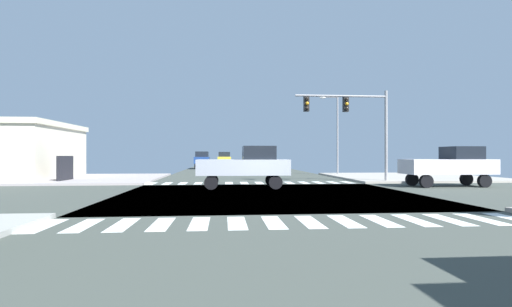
{
  "coord_description": "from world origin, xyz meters",
  "views": [
    {
      "loc": [
        -2.11,
        -17.43,
        1.83
      ],
      "look_at": [
        -0.0,
        6.87,
        1.95
      ],
      "focal_mm": 26.31,
      "sensor_mm": 36.0,
      "label": 1
    }
  ],
  "objects_px": {
    "street_lamp": "(335,127)",
    "pickup_leading_2": "(246,165)",
    "suv_farside_1": "(202,159)",
    "pickup_nearside_1": "(450,164)",
    "suv_queued_2": "(224,158)",
    "traffic_signal_mast": "(351,114)"
  },
  "relations": [
    {
      "from": "traffic_signal_mast",
      "to": "street_lamp",
      "type": "relative_size",
      "value": 0.86
    },
    {
      "from": "street_lamp",
      "to": "suv_farside_1",
      "type": "bearing_deg",
      "value": 126.42
    },
    {
      "from": "street_lamp",
      "to": "pickup_leading_2",
      "type": "height_order",
      "value": "street_lamp"
    },
    {
      "from": "traffic_signal_mast",
      "to": "suv_farside_1",
      "type": "bearing_deg",
      "value": 112.67
    },
    {
      "from": "traffic_signal_mast",
      "to": "suv_queued_2",
      "type": "height_order",
      "value": "traffic_signal_mast"
    },
    {
      "from": "suv_farside_1",
      "to": "traffic_signal_mast",
      "type": "bearing_deg",
      "value": 112.67
    },
    {
      "from": "pickup_nearside_1",
      "to": "suv_queued_2",
      "type": "distance_m",
      "value": 38.3
    },
    {
      "from": "pickup_nearside_1",
      "to": "suv_farside_1",
      "type": "relative_size",
      "value": 1.11
    },
    {
      "from": "pickup_nearside_1",
      "to": "pickup_leading_2",
      "type": "height_order",
      "value": "same"
    },
    {
      "from": "suv_farside_1",
      "to": "suv_queued_2",
      "type": "distance_m",
      "value": 6.22
    },
    {
      "from": "suv_farside_1",
      "to": "pickup_leading_2",
      "type": "xyz_separation_m",
      "value": [
        4.14,
        -30.52,
        -0.1
      ]
    },
    {
      "from": "traffic_signal_mast",
      "to": "street_lamp",
      "type": "xyz_separation_m",
      "value": [
        1.76,
        9.39,
        -0.15
      ]
    },
    {
      "from": "street_lamp",
      "to": "pickup_nearside_1",
      "type": "relative_size",
      "value": 1.43
    },
    {
      "from": "suv_farside_1",
      "to": "street_lamp",
      "type": "bearing_deg",
      "value": 126.42
    },
    {
      "from": "traffic_signal_mast",
      "to": "suv_farside_1",
      "type": "xyz_separation_m",
      "value": [
        -11.34,
        27.13,
        -3.17
      ]
    },
    {
      "from": "pickup_nearside_1",
      "to": "street_lamp",
      "type": "bearing_deg",
      "value": -166.53
    },
    {
      "from": "street_lamp",
      "to": "suv_queued_2",
      "type": "height_order",
      "value": "street_lamp"
    },
    {
      "from": "street_lamp",
      "to": "pickup_leading_2",
      "type": "xyz_separation_m",
      "value": [
        -8.95,
        -12.77,
        -3.12
      ]
    },
    {
      "from": "pickup_leading_2",
      "to": "suv_queued_2",
      "type": "bearing_deg",
      "value": -178.18
    },
    {
      "from": "suv_queued_2",
      "to": "suv_farside_1",
      "type": "bearing_deg",
      "value": 61.15
    },
    {
      "from": "pickup_leading_2",
      "to": "suv_farside_1",
      "type": "bearing_deg",
      "value": -172.27
    },
    {
      "from": "pickup_nearside_1",
      "to": "suv_queued_2",
      "type": "relative_size",
      "value": 1.11
    }
  ]
}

